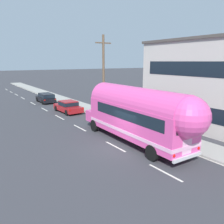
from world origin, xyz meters
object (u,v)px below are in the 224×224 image
(utility_pole, at_px, (104,76))
(car_second, at_px, (46,97))
(car_lead, at_px, (68,106))
(painted_bus, at_px, (139,113))

(utility_pole, distance_m, car_second, 13.15)
(car_lead, xyz_separation_m, car_second, (-0.04, 7.85, 0.05))
(utility_pole, distance_m, car_lead, 6.26)
(car_lead, bearing_deg, painted_bus, -90.53)
(utility_pole, bearing_deg, car_lead, 114.12)
(utility_pole, relative_size, car_second, 1.94)
(painted_bus, distance_m, car_second, 20.76)
(painted_bus, relative_size, car_lead, 2.67)
(utility_pole, relative_size, car_lead, 1.93)
(utility_pole, xyz_separation_m, painted_bus, (-2.18, -8.24, -2.12))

